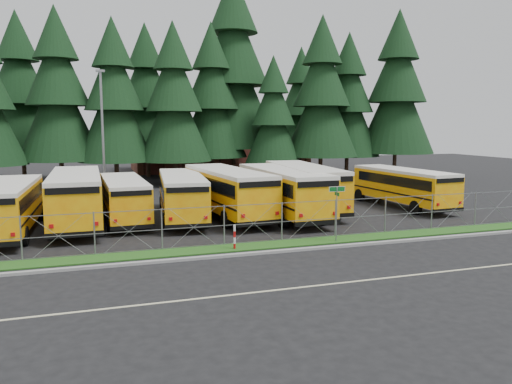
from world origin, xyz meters
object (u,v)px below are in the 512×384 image
at_px(bus_5, 280,193).
at_px(street_sign, 337,202).
at_px(bus_0, 10,208).
at_px(bus_4, 225,193).
at_px(bus_6, 302,188).
at_px(bus_east, 400,188).
at_px(light_standard, 103,129).
at_px(bus_1, 76,199).
at_px(bus_2, 124,200).
at_px(bus_3, 182,197).
at_px(striped_bollard, 235,237).

height_order(bus_5, street_sign, bus_5).
bearing_deg(street_sign, bus_0, 155.66).
distance_m(bus_4, bus_6, 5.65).
height_order(bus_east, light_standard, light_standard).
height_order(bus_1, bus_east, bus_1).
bearing_deg(bus_2, street_sign, -44.64).
relative_size(bus_3, street_sign, 3.83).
xyz_separation_m(bus_1, bus_5, (12.32, -1.08, -0.02)).
height_order(striped_bollard, light_standard, light_standard).
relative_size(bus_4, striped_bollard, 9.77).
bearing_deg(bus_4, bus_6, 2.25).
distance_m(bus_6, street_sign, 9.37).
height_order(bus_3, street_sign, bus_3).
distance_m(bus_0, striped_bollard, 12.70).
relative_size(bus_2, street_sign, 3.57).
distance_m(bus_5, bus_east, 9.52).
distance_m(bus_east, light_standard, 23.44).
distance_m(bus_2, street_sign, 13.32).
bearing_deg(bus_east, bus_3, 174.94).
bearing_deg(bus_east, bus_0, 178.40).
bearing_deg(bus_2, bus_east, -4.02).
xyz_separation_m(bus_1, striped_bollard, (7.17, -8.47, -0.96)).
height_order(bus_5, light_standard, light_standard).
distance_m(bus_0, bus_1, 3.61).
xyz_separation_m(bus_4, bus_5, (3.39, -0.91, 0.00)).
height_order(bus_1, light_standard, light_standard).
height_order(bus_1, bus_2, bus_1).
xyz_separation_m(bus_4, street_sign, (3.53, -8.36, 0.50)).
distance_m(bus_east, street_sign, 12.52).
bearing_deg(bus_1, bus_0, -157.65).
relative_size(bus_1, striped_bollard, 9.91).
xyz_separation_m(bus_5, street_sign, (0.14, -7.45, 0.49)).
xyz_separation_m(bus_1, bus_6, (14.53, 0.60, -0.00)).
bearing_deg(bus_2, bus_5, -11.20).
distance_m(bus_0, bus_3, 9.59).
bearing_deg(bus_4, striped_bollard, -107.47).
bearing_deg(striped_bollard, bus_1, 130.26).
xyz_separation_m(bus_0, bus_6, (17.87, 1.98, 0.15)).
bearing_deg(striped_bollard, bus_6, 50.95).
bearing_deg(bus_east, bus_2, 173.57).
relative_size(bus_2, striped_bollard, 8.36).
bearing_deg(bus_0, bus_5, 2.72).
distance_m(bus_3, bus_east, 15.64).
xyz_separation_m(bus_5, bus_east, (9.48, 0.86, -0.17)).
height_order(street_sign, light_standard, light_standard).
bearing_deg(bus_1, bus_2, 10.47).
height_order(bus_4, bus_6, bus_6).
bearing_deg(bus_5, bus_east, 4.22).
height_order(bus_1, striped_bollard, bus_1).
relative_size(bus_east, striped_bollard, 8.71).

